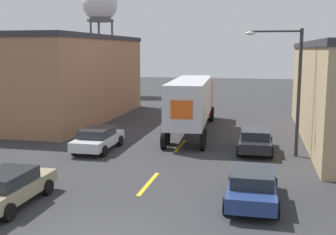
% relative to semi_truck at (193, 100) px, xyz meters
% --- Properties ---
extents(road_centerline, '(0.20, 19.22, 0.01)m').
position_rel_semi_truck_xyz_m(road_centerline, '(0.03, -12.93, -2.42)').
color(road_centerline, yellow).
rests_on(road_centerline, ground_plane).
extents(warehouse_left, '(12.64, 18.83, 7.37)m').
position_rel_semi_truck_xyz_m(warehouse_left, '(-14.04, 3.59, 1.27)').
color(warehouse_left, '#9E7051').
rests_on(warehouse_left, ground_plane).
extents(semi_truck, '(3.52, 14.03, 4.02)m').
position_rel_semi_truck_xyz_m(semi_truck, '(0.00, 0.00, 0.00)').
color(semi_truck, '#B21919').
rests_on(semi_truck, ground_plane).
extents(parked_car_left_near, '(2.07, 4.62, 1.41)m').
position_rel_semi_truck_xyz_m(parked_car_left_near, '(-4.69, -16.80, -1.67)').
color(parked_car_left_near, tan).
rests_on(parked_car_left_near, ground_plane).
extents(parked_car_right_mid, '(2.07, 4.62, 1.41)m').
position_rel_semi_truck_xyz_m(parked_car_right_mid, '(4.76, -5.58, -1.67)').
color(parked_car_right_mid, black).
rests_on(parked_car_right_mid, ground_plane).
extents(parked_car_left_far, '(2.07, 4.62, 1.41)m').
position_rel_semi_truck_xyz_m(parked_car_left_far, '(-4.69, -7.31, -1.67)').
color(parked_car_left_far, silver).
rests_on(parked_car_left_far, ground_plane).
extents(parked_car_right_near, '(2.07, 4.62, 1.41)m').
position_rel_semi_truck_xyz_m(parked_car_right_near, '(4.76, -14.47, -1.67)').
color(parked_car_right_near, navy).
rests_on(parked_car_right_near, ground_plane).
extents(water_tower, '(4.75, 4.75, 14.64)m').
position_rel_semi_truck_xyz_m(water_tower, '(-16.72, 24.34, 9.61)').
color(water_tower, '#47474C').
rests_on(water_tower, ground_plane).
extents(street_lamp, '(3.18, 0.32, 7.30)m').
position_rel_semi_truck_xyz_m(street_lamp, '(6.66, -6.21, 1.92)').
color(street_lamp, '#2D2D30').
rests_on(street_lamp, ground_plane).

